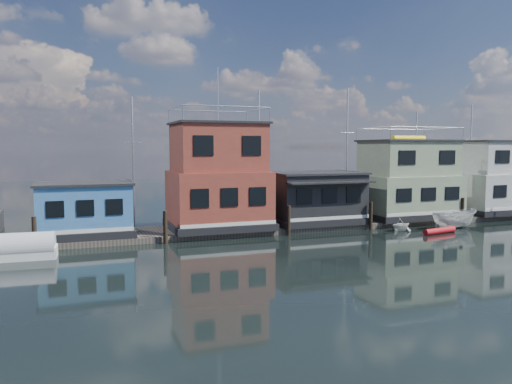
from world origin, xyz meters
name	(u,v)px	position (x,y,z in m)	size (l,w,h in m)	color
ground	(415,257)	(0.00, 0.00, 0.00)	(160.00, 160.00, 0.00)	black
dock	(319,224)	(0.00, 12.00, 0.20)	(48.00, 5.00, 0.40)	#595147
houseboat_blue	(85,209)	(-18.00, 12.00, 2.21)	(6.40, 4.90, 3.66)	black
houseboat_red	(218,179)	(-8.50, 12.00, 4.10)	(7.40, 5.90, 11.86)	black
houseboat_dark	(314,197)	(-0.50, 11.98, 2.42)	(7.40, 6.10, 4.06)	black
houseboat_green	(408,181)	(8.50, 12.00, 3.55)	(8.40, 5.90, 7.03)	black
houseboat_white	(496,178)	(18.50, 12.00, 3.54)	(8.40, 5.90, 6.66)	black
pilings	(333,218)	(-0.33, 9.20, 1.10)	(42.28, 0.28, 2.20)	#2D2116
background_masts	(335,157)	(4.76, 18.00, 5.55)	(36.40, 0.16, 12.00)	silver
tarp_runabout	(19,249)	(-21.71, 7.46, 0.61)	(4.11, 1.83, 1.63)	white
motorboat	(454,219)	(9.44, 7.31, 0.77)	(1.50, 4.00, 1.54)	silver
red_kayak	(440,231)	(6.85, 5.91, 0.23)	(0.46, 0.46, 3.10)	red
dinghy_white	(401,224)	(4.98, 8.05, 0.50)	(1.64, 1.90, 1.00)	silver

